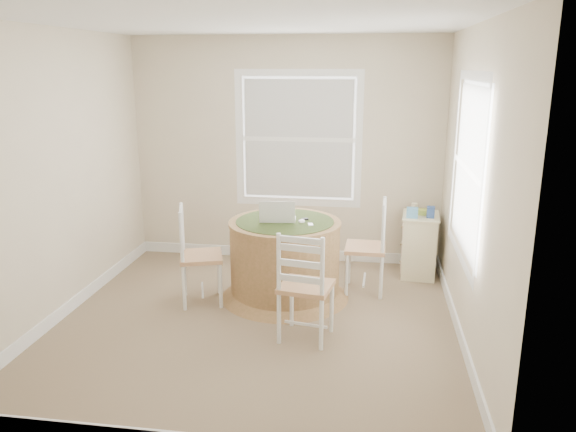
# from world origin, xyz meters

# --- Properties ---
(room) EXTENTS (3.64, 3.64, 2.64)m
(room) POSITION_xyz_m (0.17, 0.16, 1.30)
(room) COLOR #866C55
(room) RESTS_ON ground
(round_table) EXTENTS (1.29, 1.29, 0.80)m
(round_table) POSITION_xyz_m (0.17, 0.63, 0.43)
(round_table) COLOR #A37449
(round_table) RESTS_ON ground
(chair_left) EXTENTS (0.51, 0.52, 0.95)m
(chair_left) POSITION_xyz_m (-0.62, 0.39, 0.47)
(chair_left) COLOR white
(chair_left) RESTS_ON ground
(chair_near) EXTENTS (0.48, 0.47, 0.95)m
(chair_near) POSITION_xyz_m (0.48, -0.22, 0.47)
(chair_near) COLOR white
(chair_near) RESTS_ON ground
(chair_right) EXTENTS (0.41, 0.43, 0.95)m
(chair_right) POSITION_xyz_m (0.96, 0.89, 0.47)
(chair_right) COLOR white
(chair_right) RESTS_ON ground
(laptop) EXTENTS (0.37, 0.34, 0.24)m
(laptop) POSITION_xyz_m (0.10, 0.62, 0.82)
(laptop) COLOR white
(laptop) RESTS_ON round_table
(mouse) EXTENTS (0.08, 0.11, 0.03)m
(mouse) POSITION_xyz_m (0.34, 0.62, 0.80)
(mouse) COLOR white
(mouse) RESTS_ON round_table
(phone) EXTENTS (0.06, 0.10, 0.02)m
(phone) POSITION_xyz_m (0.44, 0.54, 0.79)
(phone) COLOR #B7BABF
(phone) RESTS_ON round_table
(keys) EXTENTS (0.07, 0.06, 0.02)m
(keys) POSITION_xyz_m (0.36, 0.70, 0.80)
(keys) COLOR black
(keys) RESTS_ON round_table
(corner_chest) EXTENTS (0.43, 0.55, 0.69)m
(corner_chest) POSITION_xyz_m (1.55, 1.46, 0.35)
(corner_chest) COLOR beige
(corner_chest) RESTS_ON ground
(tissue_box) EXTENTS (0.13, 0.13, 0.10)m
(tissue_box) POSITION_xyz_m (1.45, 1.36, 0.74)
(tissue_box) COLOR #5EA4D9
(tissue_box) RESTS_ON corner_chest
(box_yellow) EXTENTS (0.16, 0.11, 0.06)m
(box_yellow) POSITION_xyz_m (1.57, 1.48, 0.72)
(box_yellow) COLOR #B5C445
(box_yellow) RESTS_ON corner_chest
(box_blue) EXTENTS (0.09, 0.09, 0.12)m
(box_blue) POSITION_xyz_m (1.63, 1.38, 0.75)
(box_blue) COLOR #304F92
(box_blue) RESTS_ON corner_chest
(cup_cream) EXTENTS (0.07, 0.07, 0.09)m
(cup_cream) POSITION_xyz_m (1.49, 1.60, 0.73)
(cup_cream) COLOR beige
(cup_cream) RESTS_ON corner_chest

